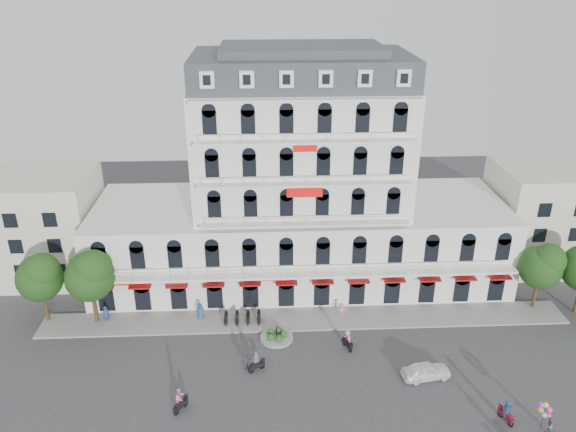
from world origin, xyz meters
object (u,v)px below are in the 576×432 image
Objects in this scene: rider_east at (507,412)px; rider_center at (347,339)px; balloon_vendor at (547,418)px; parked_car at (426,371)px; rider_west at (257,362)px; rider_southwest at (180,399)px.

rider_east reaches higher than rider_center.
parked_car is at bearing 138.99° from balloon_vendor.
balloon_vendor is (2.61, -1.17, 0.34)m from rider_east.
balloon_vendor reaches higher than parked_car.
rider_center is (-6.28, 4.36, 0.30)m from parked_car.
rider_west is at bearing -93.73° from rider_center.
parked_car is at bearing -48.07° from rider_southwest.
balloon_vendor reaches higher than rider_east.
balloon_vendor is (22.27, -8.15, 0.43)m from rider_west.
balloon_vendor is (7.52, -6.54, 0.59)m from parked_car.
rider_east is at bearing -61.47° from rider_southwest.
rider_southwest is at bearing 172.81° from balloon_vendor.
rider_southwest is at bearing -85.04° from rider_center.
balloon_vendor is (13.79, -10.90, 0.29)m from rider_center.
rider_southwest is (-6.12, -4.57, 0.25)m from rider_west.
parked_car is 1.76× the size of balloon_vendor.
balloon_vendor is at bearing -63.33° from rider_southwest.
rider_east is 14.82m from rider_center.
parked_car is 9.98m from balloon_vendor.
rider_center is (14.59, 7.32, -0.11)m from rider_southwest.
rider_east is at bearing 27.30° from rider_center.
rider_southwest is 16.33m from rider_center.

